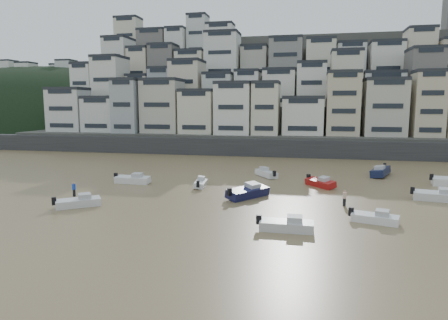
% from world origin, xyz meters
% --- Properties ---
extents(ground, '(400.00, 400.00, 0.00)m').
position_xyz_m(ground, '(0.00, 0.00, 0.00)').
color(ground, olive).
rests_on(ground, ground).
extents(sea_strip, '(340.00, 340.00, 0.00)m').
position_xyz_m(sea_strip, '(-110.00, 145.00, 0.01)').
color(sea_strip, '#465E64').
rests_on(sea_strip, ground).
extents(harbor_wall, '(140.00, 3.00, 3.50)m').
position_xyz_m(harbor_wall, '(10.00, 65.00, 1.75)').
color(harbor_wall, '#38383A').
rests_on(harbor_wall, ground).
extents(hillside, '(141.04, 66.00, 50.00)m').
position_xyz_m(hillside, '(14.73, 104.84, 13.01)').
color(hillside, '#4C4C47').
rests_on(hillside, ground).
extents(headland, '(216.00, 135.00, 53.33)m').
position_xyz_m(headland, '(-95.00, 135.00, 0.02)').
color(headland, black).
rests_on(headland, ground).
extents(boat_a, '(5.01, 1.65, 1.36)m').
position_xyz_m(boat_a, '(11.08, 16.38, 0.68)').
color(boat_a, silver).
rests_on(boat_a, ground).
extents(boat_b, '(4.70, 2.65, 1.22)m').
position_xyz_m(boat_b, '(18.82, 20.41, 0.61)').
color(boat_b, white).
rests_on(boat_b, ground).
extents(boat_c, '(5.18, 6.08, 1.66)m').
position_xyz_m(boat_c, '(6.04, 27.74, 0.83)').
color(boat_c, '#13143C').
rests_on(boat_c, ground).
extents(boat_d, '(5.71, 2.75, 1.49)m').
position_xyz_m(boat_d, '(27.01, 30.64, 0.75)').
color(boat_d, silver).
rests_on(boat_d, ground).
extents(boat_e, '(4.42, 4.74, 1.33)m').
position_xyz_m(boat_e, '(14.38, 35.78, 0.67)').
color(boat_e, '#A21414').
rests_on(boat_e, ground).
extents(boat_f, '(1.86, 4.40, 1.17)m').
position_xyz_m(boat_f, '(-0.91, 32.54, 0.58)').
color(boat_f, white).
rests_on(boat_f, ground).
extents(boat_h, '(4.27, 5.20, 1.40)m').
position_xyz_m(boat_h, '(6.71, 41.61, 0.70)').
color(boat_h, silver).
rests_on(boat_h, ground).
extents(boat_i, '(4.21, 6.74, 1.75)m').
position_xyz_m(boat_i, '(23.46, 45.84, 0.87)').
color(boat_i, '#12193A').
rests_on(boat_i, ground).
extents(boat_j, '(4.90, 4.27, 1.34)m').
position_xyz_m(boat_j, '(-10.80, 19.99, 0.67)').
color(boat_j, silver).
rests_on(boat_j, ground).
extents(boat_k, '(5.33, 1.91, 1.44)m').
position_xyz_m(boat_k, '(-10.57, 32.80, 0.72)').
color(boat_k, silver).
rests_on(boat_k, ground).
extents(person_blue, '(0.44, 0.44, 1.74)m').
position_xyz_m(person_blue, '(-13.97, 24.23, 0.87)').
color(person_blue, '#183BB5').
rests_on(person_blue, ground).
extents(person_pink, '(0.44, 0.44, 1.74)m').
position_xyz_m(person_pink, '(16.62, 26.21, 0.87)').
color(person_pink, beige).
rests_on(person_pink, ground).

